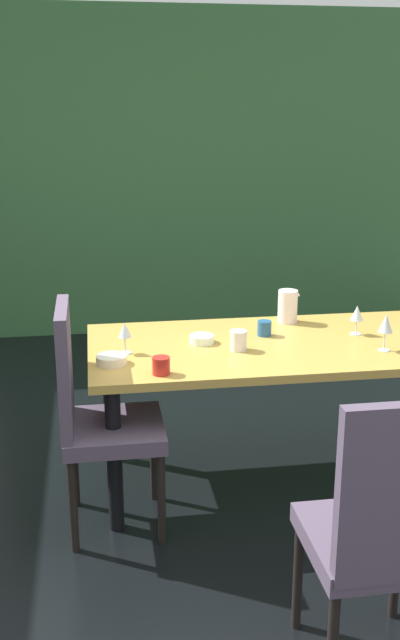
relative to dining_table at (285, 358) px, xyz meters
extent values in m
cube|color=black|center=(-0.69, -0.35, -0.67)|extent=(5.63, 6.17, 0.02)
cube|color=#36663A|center=(0.16, 2.68, 0.65)|extent=(3.93, 0.10, 2.62)
cube|color=gold|center=(0.00, 0.00, 0.06)|extent=(1.94, 0.89, 0.04)
cylinder|color=black|center=(-0.87, 0.35, -0.31)|extent=(0.07, 0.07, 0.70)
cylinder|color=black|center=(-0.87, -0.35, -0.31)|extent=(0.07, 0.07, 0.70)
cube|color=#524458|center=(-0.05, -1.29, -0.19)|extent=(0.44, 0.44, 0.07)
cylinder|color=black|center=(-0.24, -1.10, -0.44)|extent=(0.04, 0.04, 0.44)
cylinder|color=black|center=(0.14, -1.10, -0.44)|extent=(0.04, 0.04, 0.44)
cube|color=#524458|center=(-0.87, -0.31, -0.19)|extent=(0.44, 0.44, 0.07)
cube|color=#524458|center=(-1.07, -0.31, 0.10)|extent=(0.05, 0.42, 0.58)
cylinder|color=black|center=(-0.68, -0.12, -0.44)|extent=(0.04, 0.04, 0.44)
cylinder|color=black|center=(-0.68, -0.50, -0.44)|extent=(0.04, 0.04, 0.44)
cylinder|color=black|center=(-1.06, -0.12, -0.44)|extent=(0.04, 0.04, 0.44)
cylinder|color=black|center=(-1.06, -0.50, -0.44)|extent=(0.04, 0.04, 0.44)
cylinder|color=silver|center=(0.39, 0.07, 0.08)|extent=(0.06, 0.06, 0.00)
cylinder|color=silver|center=(0.39, 0.07, 0.12)|extent=(0.01, 0.01, 0.07)
cone|color=silver|center=(0.39, 0.07, 0.20)|extent=(0.07, 0.07, 0.08)
cylinder|color=silver|center=(-0.79, -0.05, 0.08)|extent=(0.06, 0.06, 0.00)
cylinder|color=silver|center=(-0.79, -0.05, 0.12)|extent=(0.01, 0.01, 0.08)
cone|color=silver|center=(-0.79, -0.05, 0.20)|extent=(0.06, 0.06, 0.07)
cylinder|color=silver|center=(0.43, -0.20, 0.08)|extent=(0.06, 0.06, 0.00)
cylinder|color=silver|center=(0.43, -0.20, 0.13)|extent=(0.01, 0.01, 0.09)
cone|color=silver|center=(0.43, -0.20, 0.22)|extent=(0.07, 0.07, 0.09)
cylinder|color=white|center=(-0.41, 0.05, 0.10)|extent=(0.12, 0.12, 0.04)
cylinder|color=#F6ECC9|center=(-0.86, -0.19, 0.10)|extent=(0.14, 0.14, 0.04)
cylinder|color=#235487|center=(-0.08, 0.12, 0.12)|extent=(0.07, 0.07, 0.08)
cylinder|color=white|center=(-0.26, -0.08, 0.13)|extent=(0.08, 0.08, 0.10)
cylinder|color=red|center=(-0.65, -0.35, 0.12)|extent=(0.08, 0.08, 0.08)
cylinder|color=white|center=(0.10, 0.33, 0.17)|extent=(0.11, 0.11, 0.18)
cone|color=white|center=(0.14, 0.33, 0.24)|extent=(0.04, 0.04, 0.03)
camera|label=1|loc=(-0.93, -3.24, 1.20)|focal=40.00mm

